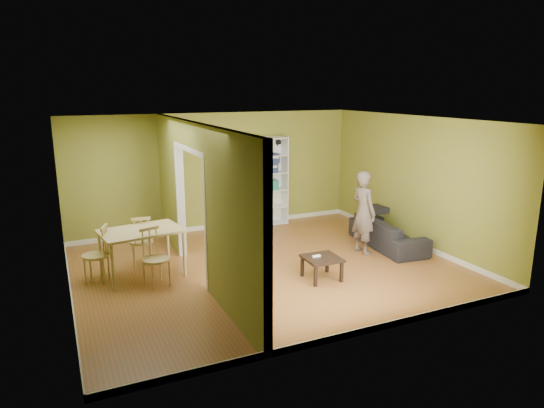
{
  "coord_description": "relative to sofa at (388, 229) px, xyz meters",
  "views": [
    {
      "loc": [
        -3.31,
        -7.45,
        3.13
      ],
      "look_at": [
        0.2,
        0.2,
        1.1
      ],
      "focal_mm": 32.0,
      "sensor_mm": 36.0,
      "label": 1
    }
  ],
  "objects": [
    {
      "name": "wall_speaker",
      "position": [
        -1.2,
        2.63,
        1.53
      ],
      "size": [
        0.1,
        0.1,
        0.1
      ],
      "primitive_type": "cube",
      "color": "black",
      "rests_on": "room_shell"
    },
    {
      "name": "paper_box_teal",
      "position": [
        -1.54,
        2.49,
        0.58
      ],
      "size": [
        0.45,
        0.29,
        0.23
      ],
      "primitive_type": "cube",
      "color": "#0E7882",
      "rests_on": "bookshelf"
    },
    {
      "name": "paper_box_navy_b",
      "position": [
        -1.54,
        2.49,
        0.97
      ],
      "size": [
        0.43,
        0.28,
        0.22
      ],
      "primitive_type": "cube",
      "color": "navy",
      "rests_on": "bookshelf"
    },
    {
      "name": "game_controller",
      "position": [
        -2.16,
        -0.89,
        0.03
      ],
      "size": [
        0.14,
        0.04,
        0.03
      ],
      "primitive_type": "cube",
      "color": "white",
      "rests_on": "coffee_table"
    },
    {
      "name": "room_shell",
      "position": [
        -2.7,
        -0.06,
        0.93
      ],
      "size": [
        6.5,
        6.5,
        6.5
      ],
      "color": "#AD5C2D",
      "rests_on": "ground"
    },
    {
      "name": "person",
      "position": [
        -0.69,
        -0.11,
        0.58
      ],
      "size": [
        0.73,
        0.59,
        1.89
      ],
      "primitive_type": "imported",
      "rotation": [
        0.0,
        0.0,
        1.65
      ],
      "color": "slate",
      "rests_on": "ground"
    },
    {
      "name": "chair_near",
      "position": [
        -4.65,
        -0.08,
        0.11
      ],
      "size": [
        0.55,
        0.55,
        0.95
      ],
      "primitive_type": null,
      "rotation": [
        0.0,
        0.0,
        0.3
      ],
      "color": "tan",
      "rests_on": "ground"
    },
    {
      "name": "bookshelf",
      "position": [
        -1.51,
        2.54,
        0.65
      ],
      "size": [
        0.86,
        0.38,
        2.04
      ],
      "color": "white",
      "rests_on": "ground"
    },
    {
      "name": "chair_far",
      "position": [
        -4.69,
        1.0,
        0.1
      ],
      "size": [
        0.45,
        0.45,
        0.93
      ],
      "primitive_type": null,
      "rotation": [
        0.0,
        0.0,
        3.07
      ],
      "color": "tan",
      "rests_on": "ground"
    },
    {
      "name": "dining_table",
      "position": [
        -4.77,
        0.44,
        0.37
      ],
      "size": [
        1.3,
        0.87,
        0.82
      ],
      "rotation": [
        0.0,
        0.0,
        0.15
      ],
      "color": "tan",
      "rests_on": "ground"
    },
    {
      "name": "sofa",
      "position": [
        0.0,
        0.0,
        0.0
      ],
      "size": [
        2.01,
        1.02,
        0.74
      ],
      "primitive_type": "imported",
      "rotation": [
        0.0,
        0.0,
        1.47
      ],
      "color": "black",
      "rests_on": "ground"
    },
    {
      "name": "coffee_table",
      "position": [
        -2.08,
        -0.95,
        -0.04
      ],
      "size": [
        0.58,
        0.58,
        0.39
      ],
      "rotation": [
        0.0,
        0.0,
        -0.03
      ],
      "color": "black",
      "rests_on": "ground"
    },
    {
      "name": "paper_box_navy_c",
      "position": [
        -1.49,
        2.49,
        1.18
      ],
      "size": [
        0.42,
        0.27,
        0.21
      ],
      "primitive_type": "cube",
      "color": "navy",
      "rests_on": "bookshelf"
    },
    {
      "name": "partition",
      "position": [
        -3.9,
        -0.06,
        0.93
      ],
      "size": [
        0.22,
        5.5,
        2.6
      ],
      "primitive_type": null,
      "color": "olive",
      "rests_on": "ground"
    },
    {
      "name": "chair_left",
      "position": [
        -5.5,
        0.52,
        0.11
      ],
      "size": [
        0.56,
        0.56,
        0.96
      ],
      "primitive_type": null,
      "rotation": [
        0.0,
        0.0,
        -1.92
      ],
      "color": "tan",
      "rests_on": "ground"
    }
  ]
}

